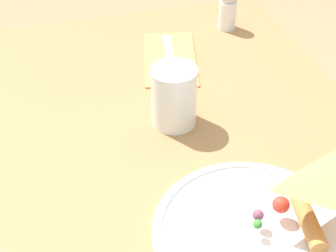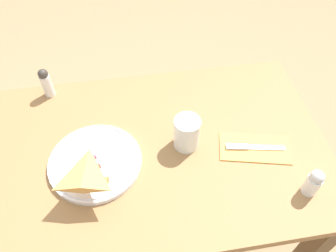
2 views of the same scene
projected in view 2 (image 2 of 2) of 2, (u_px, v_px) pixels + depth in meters
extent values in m
plane|color=#997A56|center=(155.00, 237.00, 1.52)|extent=(6.00, 6.00, 0.00)
cube|color=olive|center=(147.00, 152.00, 0.99)|extent=(1.09, 0.66, 0.03)
cube|color=brown|center=(28.00, 161.00, 1.39)|extent=(0.06, 0.06, 0.68)
cube|color=brown|center=(252.00, 132.00, 1.49)|extent=(0.06, 0.06, 0.68)
cylinder|color=white|center=(95.00, 162.00, 0.94)|extent=(0.27, 0.27, 0.02)
torus|color=white|center=(95.00, 160.00, 0.93)|extent=(0.25, 0.25, 0.01)
pyramid|color=tan|center=(94.00, 162.00, 0.92)|extent=(0.12, 0.14, 0.02)
cylinder|color=#B77A3D|center=(90.00, 181.00, 0.88)|extent=(0.10, 0.04, 0.02)
sphere|color=#388433|center=(89.00, 156.00, 0.92)|extent=(0.01, 0.01, 0.01)
sphere|color=red|center=(97.00, 167.00, 0.89)|extent=(0.02, 0.02, 0.02)
sphere|color=#7A4256|center=(94.00, 157.00, 0.91)|extent=(0.02, 0.02, 0.02)
cylinder|color=white|center=(187.00, 132.00, 0.95)|extent=(0.08, 0.08, 0.11)
cylinder|color=white|center=(186.00, 135.00, 0.96)|extent=(0.07, 0.07, 0.08)
torus|color=white|center=(187.00, 121.00, 0.91)|extent=(0.08, 0.08, 0.00)
cube|color=#E59E4C|center=(255.00, 148.00, 0.98)|extent=(0.23, 0.15, 0.00)
cube|color=#B2B2B7|center=(237.00, 147.00, 0.98)|extent=(0.07, 0.03, 0.01)
cube|color=silver|center=(266.00, 148.00, 0.98)|extent=(0.11, 0.04, 0.00)
ellipsoid|color=silver|center=(282.00, 148.00, 0.98)|extent=(0.02, 0.02, 0.00)
cylinder|color=white|center=(312.00, 185.00, 0.87)|extent=(0.04, 0.04, 0.06)
sphere|color=silver|center=(317.00, 177.00, 0.83)|extent=(0.04, 0.04, 0.04)
cylinder|color=silver|center=(47.00, 85.00, 1.10)|extent=(0.03, 0.03, 0.08)
sphere|color=#38332D|center=(43.00, 74.00, 1.06)|extent=(0.03, 0.03, 0.03)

